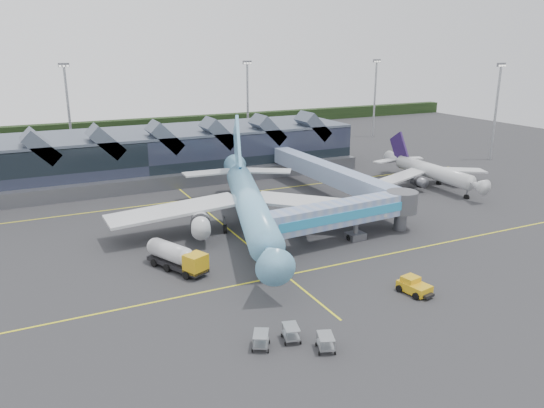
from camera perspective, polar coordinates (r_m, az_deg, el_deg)
name	(u,v)px	position (r m, az deg, el deg)	size (l,w,h in m)	color
ground	(258,253)	(70.05, -1.56, -5.25)	(260.00, 260.00, 0.00)	#2A2A2C
taxi_stripes	(230,230)	(78.69, -4.59, -2.79)	(120.00, 60.00, 0.01)	yellow
tree_line_far	(110,127)	(173.03, -17.00, 7.91)	(260.00, 4.00, 4.00)	black
terminal	(138,155)	(110.83, -14.27, 5.08)	(90.00, 22.25, 12.52)	black
light_masts	(229,104)	(131.76, -4.67, 10.65)	(132.40, 42.56, 22.45)	#93969B
main_airliner	(249,202)	(76.80, -2.51, 0.27)	(39.47, 46.45, 15.25)	#76C6F0
regional_jet	(430,171)	(107.00, 16.61, 3.46)	(25.20, 27.43, 9.43)	silver
jet_bridge	(350,213)	(73.70, 8.39, -0.92)	(26.56, 5.45, 5.95)	#748DC2
fuel_truck	(175,255)	(65.46, -10.36, -5.47)	(5.79, 9.19, 3.17)	black
pushback_tug	(414,286)	(60.93, 15.03, -8.54)	(3.02, 4.20, 1.74)	gold
baggage_carts	(293,338)	(49.35, 2.23, -14.20)	(7.17, 5.34, 1.47)	gray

